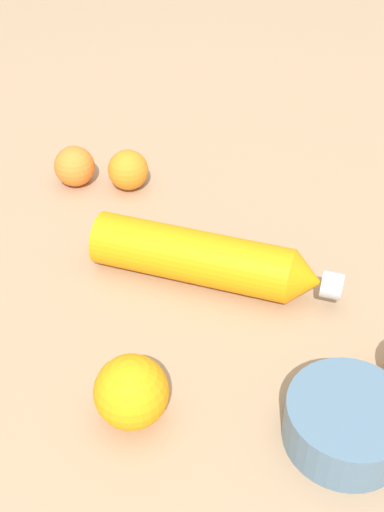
{
  "coord_description": "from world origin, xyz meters",
  "views": [
    {
      "loc": [
        0.26,
        -0.63,
        0.59
      ],
      "look_at": [
        -0.02,
        -0.04,
        0.03
      ],
      "focal_mm": 46.46,
      "sensor_mm": 36.0,
      "label": 1
    }
  ],
  "objects_px": {
    "orange_1": "(75,166)",
    "orange_3": "(128,170)",
    "ceramic_bowl": "(347,422)",
    "water_bottle": "(209,259)",
    "orange_2": "(131,392)"
  },
  "relations": [
    {
      "from": "water_bottle",
      "to": "orange_3",
      "type": "height_order",
      "value": "water_bottle"
    },
    {
      "from": "water_bottle",
      "to": "orange_3",
      "type": "relative_size",
      "value": 5.24
    },
    {
      "from": "orange_1",
      "to": "orange_3",
      "type": "bearing_deg",
      "value": 18.64
    },
    {
      "from": "orange_1",
      "to": "orange_2",
      "type": "height_order",
      "value": "orange_2"
    },
    {
      "from": "orange_3",
      "to": "ceramic_bowl",
      "type": "height_order",
      "value": "orange_3"
    },
    {
      "from": "water_bottle",
      "to": "orange_3",
      "type": "distance_m",
      "value": 0.25
    },
    {
      "from": "orange_1",
      "to": "ceramic_bowl",
      "type": "bearing_deg",
      "value": -28.54
    },
    {
      "from": "ceramic_bowl",
      "to": "orange_3",
      "type": "bearing_deg",
      "value": 144.69
    },
    {
      "from": "orange_2",
      "to": "orange_1",
      "type": "bearing_deg",
      "value": 130.77
    },
    {
      "from": "orange_2",
      "to": "orange_3",
      "type": "xyz_separation_m",
      "value": [
        -0.22,
        0.37,
        -0.01
      ]
    },
    {
      "from": "orange_1",
      "to": "orange_3",
      "type": "relative_size",
      "value": 1.01
    },
    {
      "from": "water_bottle",
      "to": "orange_1",
      "type": "bearing_deg",
      "value": 149.85
    },
    {
      "from": "orange_1",
      "to": "orange_3",
      "type": "height_order",
      "value": "same"
    },
    {
      "from": "orange_3",
      "to": "water_bottle",
      "type": "bearing_deg",
      "value": -35.36
    },
    {
      "from": "orange_1",
      "to": "orange_2",
      "type": "relative_size",
      "value": 0.8
    }
  ]
}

